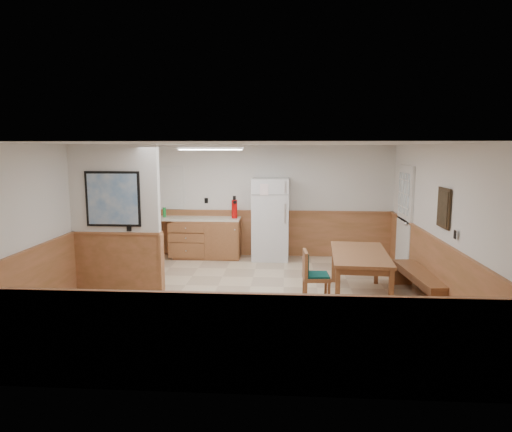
# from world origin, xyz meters

# --- Properties ---
(ground) EXTENTS (6.00, 6.00, 0.00)m
(ground) POSITION_xyz_m (0.00, 0.00, 0.00)
(ground) COLOR #C4AC8D
(ground) RESTS_ON ground
(ceiling) EXTENTS (6.00, 6.00, 0.02)m
(ceiling) POSITION_xyz_m (0.00, 0.00, 2.50)
(ceiling) COLOR white
(ceiling) RESTS_ON back_wall
(back_wall) EXTENTS (6.00, 0.02, 2.50)m
(back_wall) POSITION_xyz_m (0.00, 3.00, 1.25)
(back_wall) COLOR white
(back_wall) RESTS_ON ground
(right_wall) EXTENTS (0.02, 6.00, 2.50)m
(right_wall) POSITION_xyz_m (3.00, 0.00, 1.25)
(right_wall) COLOR white
(right_wall) RESTS_ON ground
(left_wall) EXTENTS (0.02, 6.00, 2.50)m
(left_wall) POSITION_xyz_m (-3.00, 0.00, 1.25)
(left_wall) COLOR white
(left_wall) RESTS_ON ground
(wainscot_back) EXTENTS (6.00, 0.04, 1.00)m
(wainscot_back) POSITION_xyz_m (0.00, 2.98, 0.50)
(wainscot_back) COLOR #B46C48
(wainscot_back) RESTS_ON ground
(wainscot_right) EXTENTS (0.04, 6.00, 1.00)m
(wainscot_right) POSITION_xyz_m (2.98, 0.00, 0.50)
(wainscot_right) COLOR #B46C48
(wainscot_right) RESTS_ON ground
(wainscot_left) EXTENTS (0.04, 6.00, 1.00)m
(wainscot_left) POSITION_xyz_m (-2.98, 0.00, 0.50)
(wainscot_left) COLOR #B46C48
(wainscot_left) RESTS_ON ground
(partition_wall) EXTENTS (1.50, 0.20, 2.50)m
(partition_wall) POSITION_xyz_m (-2.25, 0.19, 1.23)
(partition_wall) COLOR white
(partition_wall) RESTS_ON ground
(kitchen_counter) EXTENTS (2.20, 0.61, 1.00)m
(kitchen_counter) POSITION_xyz_m (-1.21, 2.68, 0.46)
(kitchen_counter) COLOR brown
(kitchen_counter) RESTS_ON ground
(exterior_door) EXTENTS (0.07, 1.02, 2.15)m
(exterior_door) POSITION_xyz_m (2.96, 1.90, 1.05)
(exterior_door) COLOR silver
(exterior_door) RESTS_ON ground
(kitchen_window) EXTENTS (0.80, 0.04, 1.00)m
(kitchen_window) POSITION_xyz_m (-2.10, 2.98, 1.55)
(kitchen_window) COLOR silver
(kitchen_window) RESTS_ON back_wall
(wall_painting) EXTENTS (0.04, 0.50, 0.60)m
(wall_painting) POSITION_xyz_m (2.97, -0.30, 1.55)
(wall_painting) COLOR black
(wall_painting) RESTS_ON right_wall
(fluorescent_fixture) EXTENTS (1.20, 0.30, 0.09)m
(fluorescent_fixture) POSITION_xyz_m (-0.80, 1.30, 2.45)
(fluorescent_fixture) COLOR silver
(fluorescent_fixture) RESTS_ON ceiling
(refrigerator) EXTENTS (0.80, 0.73, 1.79)m
(refrigerator) POSITION_xyz_m (0.28, 2.63, 0.89)
(refrigerator) COLOR silver
(refrigerator) RESTS_ON ground
(dining_table) EXTENTS (1.00, 1.82, 0.75)m
(dining_table) POSITION_xyz_m (1.82, 0.11, 0.66)
(dining_table) COLOR #9E643A
(dining_table) RESTS_ON ground
(dining_bench) EXTENTS (0.53, 1.74, 0.45)m
(dining_bench) POSITION_xyz_m (2.80, 0.09, 0.35)
(dining_bench) COLOR #9E643A
(dining_bench) RESTS_ON ground
(dining_chair) EXTENTS (0.59, 0.44, 0.85)m
(dining_chair) POSITION_xyz_m (1.02, -0.24, 0.50)
(dining_chair) COLOR #9E643A
(dining_chair) RESTS_ON ground
(fire_extinguisher) EXTENTS (0.15, 0.15, 0.49)m
(fire_extinguisher) POSITION_xyz_m (-0.52, 2.67, 1.12)
(fire_extinguisher) COLOR #BD0B0A
(fire_extinguisher) RESTS_ON kitchen_counter
(soap_bottle) EXTENTS (0.09, 0.09, 0.22)m
(soap_bottle) POSITION_xyz_m (-2.11, 2.73, 1.01)
(soap_bottle) COLOR #198A35
(soap_bottle) RESTS_ON kitchen_counter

